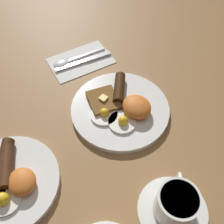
{
  "coord_description": "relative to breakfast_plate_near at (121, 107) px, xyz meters",
  "views": [
    {
      "loc": [
        -0.37,
        0.25,
        0.58
      ],
      "look_at": [
        -0.01,
        0.03,
        0.03
      ],
      "focal_mm": 42.0,
      "sensor_mm": 36.0,
      "label": 1
    }
  ],
  "objects": [
    {
      "name": "ground_plane",
      "position": [
        0.0,
        0.0,
        -0.01
      ],
      "size": [
        3.0,
        3.0,
        0.0
      ],
      "primitive_type": "plane",
      "color": "olive"
    },
    {
      "name": "breakfast_plate_near",
      "position": [
        0.0,
        0.0,
        0.0
      ],
      "size": [
        0.27,
        0.27,
        0.05
      ],
      "color": "white",
      "rests_on": "ground_plane"
    },
    {
      "name": "breakfast_plate_far",
      "position": [
        -0.04,
        0.33,
        0.0
      ],
      "size": [
        0.24,
        0.24,
        0.05
      ],
      "color": "white",
      "rests_on": "ground_plane"
    },
    {
      "name": "teacup_near",
      "position": [
        -0.29,
        0.05,
        0.02
      ],
      "size": [
        0.15,
        0.15,
        0.08
      ],
      "color": "white",
      "rests_on": "ground_plane"
    },
    {
      "name": "napkin",
      "position": [
        0.24,
        -0.0,
        -0.01
      ],
      "size": [
        0.13,
        0.2,
        0.01
      ],
      "primitive_type": "cube",
      "rotation": [
        0.0,
        0.0,
        -0.03
      ],
      "color": "white",
      "rests_on": "ground_plane"
    },
    {
      "name": "knife",
      "position": [
        0.23,
        -0.01,
        -0.01
      ],
      "size": [
        0.03,
        0.19,
        0.01
      ],
      "rotation": [
        0.0,
        0.0,
        1.48
      ],
      "color": "silver",
      "rests_on": "napkin"
    },
    {
      "name": "spoon",
      "position": [
        0.25,
        0.05,
        -0.01
      ],
      "size": [
        0.04,
        0.18,
        0.01
      ],
      "rotation": [
        0.0,
        0.0,
        1.52
      ],
      "color": "silver",
      "rests_on": "napkin"
    }
  ]
}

